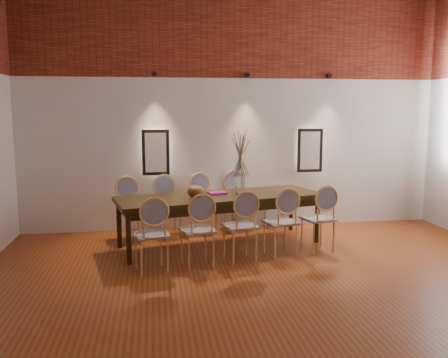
{
  "coord_description": "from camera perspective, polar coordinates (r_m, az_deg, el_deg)",
  "views": [
    {
      "loc": [
        -1.34,
        -4.32,
        2.0
      ],
      "look_at": [
        -0.39,
        2.03,
        1.05
      ],
      "focal_mm": 38.0,
      "sensor_mm": 36.0,
      "label": 1
    }
  ],
  "objects": [
    {
      "name": "floor",
      "position": [
        4.95,
        8.25,
        -15.66
      ],
      "size": [
        7.0,
        7.0,
        0.02
      ],
      "primitive_type": "cube",
      "color": "brown",
      "rests_on": "ground"
    },
    {
      "name": "wall_back",
      "position": [
        7.98,
        1.15,
        8.43
      ],
      "size": [
        7.0,
        0.1,
        4.0
      ],
      "primitive_type": "cube",
      "color": "silver",
      "rests_on": "ground"
    },
    {
      "name": "brick_band_back",
      "position": [
        8.01,
        1.27,
        17.4
      ],
      "size": [
        7.0,
        0.02,
        1.5
      ],
      "primitive_type": "cube",
      "color": "maroon",
      "rests_on": "ground"
    },
    {
      "name": "niche_left",
      "position": [
        7.8,
        -8.21,
        3.19
      ],
      "size": [
        0.36,
        0.06,
        0.66
      ],
      "primitive_type": "cube",
      "color": "#FFEAC6",
      "rests_on": "wall_back"
    },
    {
      "name": "niche_right",
      "position": [
        8.23,
        10.23,
        3.42
      ],
      "size": [
        0.36,
        0.06,
        0.66
      ],
      "primitive_type": "cube",
      "color": "#FFEAC6",
      "rests_on": "wall_back"
    },
    {
      "name": "spot_fixture_left",
      "position": [
        7.76,
        -8.41,
        12.4
      ],
      "size": [
        0.08,
        0.1,
        0.08
      ],
      "primitive_type": "cylinder",
      "rotation": [
        1.57,
        0.0,
        0.0
      ],
      "color": "black",
      "rests_on": "wall_back"
    },
    {
      "name": "spot_fixture_mid",
      "position": [
        7.91,
        2.79,
        12.41
      ],
      "size": [
        0.08,
        0.1,
        0.08
      ],
      "primitive_type": "cylinder",
      "rotation": [
        1.57,
        0.0,
        0.0
      ],
      "color": "black",
      "rests_on": "wall_back"
    },
    {
      "name": "spot_fixture_right",
      "position": [
        8.29,
        12.53,
        12.03
      ],
      "size": [
        0.08,
        0.1,
        0.08
      ],
      "primitive_type": "cylinder",
      "rotation": [
        1.57,
        0.0,
        0.0
      ],
      "color": "black",
      "rests_on": "wall_back"
    },
    {
      "name": "dining_table",
      "position": [
        7.01,
        -0.49,
        -4.99
      ],
      "size": [
        3.12,
        1.59,
        0.75
      ],
      "primitive_type": "cube",
      "rotation": [
        0.0,
        0.0,
        0.22
      ],
      "color": "black",
      "rests_on": "floor"
    },
    {
      "name": "chair_near_a",
      "position": [
        5.95,
        -8.75,
        -6.59
      ],
      "size": [
        0.53,
        0.53,
        0.94
      ],
      "primitive_type": null,
      "rotation": [
        0.0,
        0.0,
        0.22
      ],
      "color": "tan",
      "rests_on": "floor"
    },
    {
      "name": "chair_near_b",
      "position": [
        6.1,
        -3.24,
        -6.13
      ],
      "size": [
        0.53,
        0.53,
        0.94
      ],
      "primitive_type": null,
      "rotation": [
        0.0,
        0.0,
        0.22
      ],
      "color": "tan",
      "rests_on": "floor"
    },
    {
      "name": "chair_near_c",
      "position": [
        6.3,
        1.96,
        -5.65
      ],
      "size": [
        0.53,
        0.53,
        0.94
      ],
      "primitive_type": null,
      "rotation": [
        0.0,
        0.0,
        0.22
      ],
      "color": "tan",
      "rests_on": "floor"
    },
    {
      "name": "chair_near_d",
      "position": [
        6.55,
        6.79,
        -5.15
      ],
      "size": [
        0.53,
        0.53,
        0.94
      ],
      "primitive_type": null,
      "rotation": [
        0.0,
        0.0,
        0.22
      ],
      "color": "tan",
      "rests_on": "floor"
    },
    {
      "name": "chair_near_e",
      "position": [
        6.84,
        11.23,
        -4.66
      ],
      "size": [
        0.53,
        0.53,
        0.94
      ],
      "primitive_type": null,
      "rotation": [
        0.0,
        0.0,
        0.22
      ],
      "color": "tan",
      "rests_on": "floor"
    },
    {
      "name": "chair_far_a",
      "position": [
        7.4,
        -11.3,
        -3.68
      ],
      "size": [
        0.53,
        0.53,
        0.94
      ],
      "primitive_type": null,
      "rotation": [
        0.0,
        0.0,
        3.36
      ],
      "color": "tan",
      "rests_on": "floor"
    },
    {
      "name": "chair_far_b",
      "position": [
        7.52,
        -6.81,
        -3.38
      ],
      "size": [
        0.53,
        0.53,
        0.94
      ],
      "primitive_type": null,
      "rotation": [
        0.0,
        0.0,
        3.36
      ],
      "color": "tan",
      "rests_on": "floor"
    },
    {
      "name": "chair_far_c",
      "position": [
        7.68,
        -2.49,
        -3.07
      ],
      "size": [
        0.53,
        0.53,
        0.94
      ],
      "primitive_type": null,
      "rotation": [
        0.0,
        0.0,
        3.36
      ],
      "color": "tan",
      "rests_on": "floor"
    },
    {
      "name": "chair_far_d",
      "position": [
        7.89,
        1.63,
        -2.76
      ],
      "size": [
        0.53,
        0.53,
        0.94
      ],
      "primitive_type": null,
      "rotation": [
        0.0,
        0.0,
        3.36
      ],
      "color": "tan",
      "rests_on": "floor"
    },
    {
      "name": "chair_far_e",
      "position": [
        8.14,
        5.51,
        -2.45
      ],
      "size": [
        0.53,
        0.53,
        0.94
      ],
      "primitive_type": null,
      "rotation": [
        0.0,
        0.0,
        3.36
      ],
      "color": "tan",
      "rests_on": "floor"
    },
    {
      "name": "vase",
      "position": [
        7.02,
        1.95,
        -0.6
      ],
      "size": [
        0.14,
        0.14,
        0.3
      ],
      "primitive_type": "cylinder",
      "color": "silver",
      "rests_on": "dining_table"
    },
    {
      "name": "dried_branches",
      "position": [
        6.96,
        1.97,
        3.06
      ],
      "size": [
        0.5,
        0.5,
        0.7
      ],
      "primitive_type": null,
      "color": "brown",
      "rests_on": "vase"
    },
    {
      "name": "bowl",
      "position": [
        6.74,
        -3.42,
        -1.5
      ],
      "size": [
        0.24,
        0.24,
        0.18
      ],
      "primitive_type": "ellipsoid",
      "color": "brown",
      "rests_on": "dining_table"
    },
    {
      "name": "book",
      "position": [
        7.03,
        -0.82,
        -1.69
      ],
      "size": [
        0.29,
        0.23,
        0.03
      ],
      "primitive_type": "cube",
      "rotation": [
        0.0,
        0.0,
        0.22
      ],
      "color": "#851363",
      "rests_on": "dining_table"
    }
  ]
}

